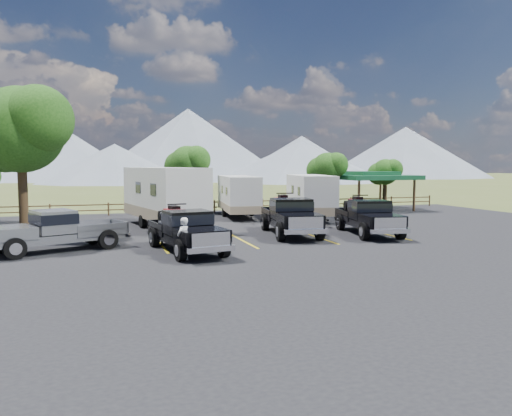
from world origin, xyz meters
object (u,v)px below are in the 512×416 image
object	(u,v)px
tree_big_nw	(20,130)
rig_center	(290,215)
rig_right	(368,216)
pavilion	(371,177)
trailer_center	(238,196)
person_a	(183,239)
pickup_silver	(57,230)
trailer_right	(310,196)
rig_left	(186,229)
trailer_left	(164,196)
person_b	(164,229)

from	to	relation	value
tree_big_nw	rig_center	bearing A→B (deg)	-16.24
rig_center	rig_right	distance (m)	4.21
pavilion	trailer_center	xyz separation A→B (m)	(-12.12, -2.29, -1.22)
tree_big_nw	person_a	size ratio (longest dim) A/B	4.60
pickup_silver	rig_right	bearing A→B (deg)	70.26
rig_center	person_a	world-z (taller)	rig_center
trailer_center	person_a	distance (m)	16.53
trailer_right	rig_left	bearing A→B (deg)	-123.07
pavilion	trailer_left	world-z (taller)	trailer_left
tree_big_nw	person_a	xyz separation A→B (m)	(6.90, -9.48, -4.71)
rig_right	trailer_right	distance (m)	7.99
tree_big_nw	trailer_left	distance (m)	8.51
trailer_center	pickup_silver	bearing A→B (deg)	-128.46
rig_right	person_b	bearing A→B (deg)	-167.36
trailer_center	tree_big_nw	bearing A→B (deg)	-150.35
tree_big_nw	person_b	bearing A→B (deg)	-39.65
trailer_right	trailer_center	bearing A→B (deg)	159.76
person_b	trailer_left	bearing A→B (deg)	29.85
pavilion	pickup_silver	world-z (taller)	pavilion
rig_center	tree_big_nw	bearing A→B (deg)	172.16
tree_big_nw	rig_right	xyz separation A→B (m)	(17.62, -5.08, -4.56)
trailer_center	pickup_silver	distance (m)	16.04
trailer_center	person_b	xyz separation A→B (m)	(-6.77, -11.21, -0.74)
tree_big_nw	pavilion	world-z (taller)	tree_big_nw
rig_left	rig_center	world-z (taller)	rig_center
trailer_right	pickup_silver	xyz separation A→B (m)	(-15.74, -8.50, -0.65)
trailer_left	rig_right	bearing A→B (deg)	-43.69
tree_big_nw	rig_right	bearing A→B (deg)	-16.09
pickup_silver	trailer_center	bearing A→B (deg)	113.14
pickup_silver	person_a	world-z (taller)	pickup_silver
pickup_silver	person_b	size ratio (longest dim) A/B	3.97
person_a	rig_left	bearing A→B (deg)	-145.43
rig_right	person_a	distance (m)	11.59
rig_right	trailer_right	size ratio (longest dim) A/B	0.74
rig_left	person_a	distance (m)	2.12
pavilion	rig_left	xyz separation A→B (m)	(-18.19, -15.38, -1.79)
trailer_right	person_b	size ratio (longest dim) A/B	5.53
rig_right	person_a	size ratio (longest dim) A/B	3.78
rig_left	trailer_center	size ratio (longest dim) A/B	0.73
rig_left	rig_center	xyz separation A→B (m)	(6.22, 3.46, 0.09)
rig_center	person_a	xyz separation A→B (m)	(-6.67, -5.53, -0.20)
rig_right	trailer_center	distance (m)	11.57
rig_center	trailer_left	distance (m)	7.97
pavilion	pickup_silver	bearing A→B (deg)	-149.94
rig_left	trailer_right	size ratio (longest dim) A/B	0.71
trailer_left	trailer_center	distance (m)	7.37
tree_big_nw	pavilion	xyz separation A→B (m)	(25.55, 7.97, -2.81)
pavilion	person_b	size ratio (longest dim) A/B	3.93
pavilion	pickup_silver	xyz separation A→B (m)	(-23.48, -13.59, -1.81)
pickup_silver	person_b	xyz separation A→B (m)	(4.60, 0.09, -0.14)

